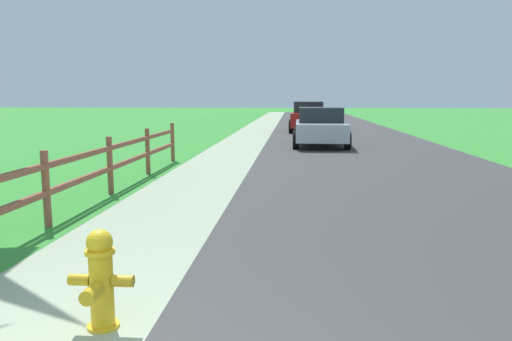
# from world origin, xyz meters

# --- Properties ---
(ground_plane) EXTENTS (120.00, 120.00, 0.00)m
(ground_plane) POSITION_xyz_m (0.00, 25.00, 0.00)
(ground_plane) COLOR green
(road_asphalt) EXTENTS (7.00, 66.00, 0.01)m
(road_asphalt) POSITION_xyz_m (3.50, 27.00, 0.00)
(road_asphalt) COLOR #3C3C3C
(road_asphalt) RESTS_ON ground
(curb_concrete) EXTENTS (6.00, 66.00, 0.01)m
(curb_concrete) POSITION_xyz_m (-3.00, 27.00, 0.00)
(curb_concrete) COLOR #9FAE8E
(curb_concrete) RESTS_ON ground
(grass_verge) EXTENTS (5.00, 66.00, 0.00)m
(grass_verge) POSITION_xyz_m (-4.50, 27.00, 0.01)
(grass_verge) COLOR green
(grass_verge) RESTS_ON ground
(fire_hydrant) EXTENTS (0.54, 0.43, 0.84)m
(fire_hydrant) POSITION_xyz_m (-0.41, 1.56, 0.43)
(fire_hydrant) COLOR yellow
(fire_hydrant) RESTS_ON ground
(rail_fence) EXTENTS (0.11, 12.59, 1.13)m
(rail_fence) POSITION_xyz_m (-2.43, 5.84, 0.66)
(rail_fence) COLOR brown
(rail_fence) RESTS_ON ground
(parked_suv_silver) EXTENTS (2.12, 4.28, 1.49)m
(parked_suv_silver) POSITION_xyz_m (2.18, 17.14, 0.74)
(parked_suv_silver) COLOR #B7BABF
(parked_suv_silver) RESTS_ON ground
(parked_car_red) EXTENTS (2.15, 4.91, 1.64)m
(parked_car_red) POSITION_xyz_m (1.96, 25.21, 0.81)
(parked_car_red) COLOR maroon
(parked_car_red) RESTS_ON ground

